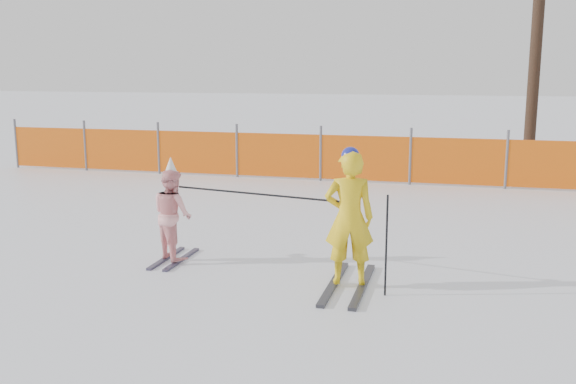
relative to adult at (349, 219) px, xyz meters
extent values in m
plane|color=white|center=(-0.83, -0.08, -0.81)|extent=(120.00, 120.00, 0.00)
cube|color=black|center=(-0.17, 0.00, -0.79)|extent=(0.09, 1.57, 0.04)
cube|color=black|center=(0.17, 0.00, -0.79)|extent=(0.09, 1.57, 0.04)
imported|color=yellow|center=(0.00, 0.00, 0.01)|extent=(0.63, 0.48, 1.55)
sphere|color=navy|center=(0.00, 0.00, 0.72)|extent=(0.20, 0.20, 0.20)
cube|color=black|center=(-2.52, 0.46, -0.79)|extent=(0.09, 1.04, 0.03)
cube|color=black|center=(-2.30, 0.46, -0.79)|extent=(0.09, 1.04, 0.03)
imported|color=#FFA6A8|center=(-2.41, 0.46, -0.18)|extent=(0.73, 0.71, 1.19)
cone|color=white|center=(-2.41, 0.46, 0.45)|extent=(0.19, 0.19, 0.24)
cylinder|color=black|center=(0.45, -0.20, -0.24)|extent=(0.02, 0.02, 1.15)
cylinder|color=black|center=(-1.21, 0.23, 0.19)|extent=(2.17, 0.44, 0.02)
cylinder|color=#595960|center=(-9.81, 7.04, -0.18)|extent=(0.06, 0.06, 1.25)
cylinder|color=#595960|center=(-7.81, 7.04, -0.18)|extent=(0.06, 0.06, 1.25)
cylinder|color=#595960|center=(-5.81, 7.04, -0.18)|extent=(0.06, 0.06, 1.25)
cylinder|color=#595960|center=(-3.81, 7.04, -0.18)|extent=(0.06, 0.06, 1.25)
cylinder|color=#595960|center=(-1.81, 7.04, -0.18)|extent=(0.06, 0.06, 1.25)
cylinder|color=#595960|center=(0.19, 7.04, -0.18)|extent=(0.06, 0.06, 1.25)
cylinder|color=#595960|center=(2.19, 7.04, -0.18)|extent=(0.06, 0.06, 1.25)
cube|color=#E25A0B|center=(-2.67, 7.04, -0.26)|extent=(14.27, 0.03, 1.00)
cylinder|color=#312016|center=(2.93, 10.00, 2.93)|extent=(0.28, 0.28, 7.47)
camera|label=1|loc=(1.13, -7.07, 1.67)|focal=40.00mm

